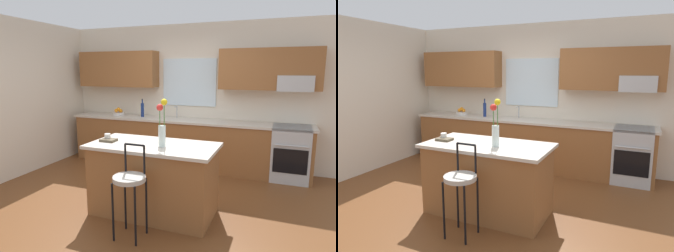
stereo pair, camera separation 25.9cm
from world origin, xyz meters
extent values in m
plane|color=brown|center=(0.00, 0.00, 0.00)|extent=(14.00, 14.00, 0.00)
cube|color=beige|center=(-2.56, 0.30, 1.35)|extent=(0.12, 4.60, 2.70)
cube|color=beige|center=(0.00, 2.06, 1.35)|extent=(5.60, 0.12, 2.70)
cube|color=brown|center=(-1.47, 1.83, 1.85)|extent=(1.67, 0.34, 0.70)
cube|color=brown|center=(1.47, 1.83, 1.85)|extent=(1.67, 0.34, 0.70)
cube|color=silver|center=(0.00, 1.99, 1.60)|extent=(1.06, 0.03, 0.90)
cube|color=#B7BABC|center=(1.89, 1.80, 1.62)|extent=(0.56, 0.36, 0.26)
cube|color=brown|center=(0.00, 1.70, 0.44)|extent=(4.50, 0.60, 0.88)
cube|color=beige|center=(0.00, 1.70, 0.90)|extent=(4.56, 0.64, 0.04)
cube|color=#B7BABC|center=(-0.20, 1.70, 0.85)|extent=(0.54, 0.38, 0.11)
cylinder|color=#B7BABC|center=(-0.20, 1.86, 1.03)|extent=(0.02, 0.02, 0.22)
cylinder|color=#B7BABC|center=(-0.20, 1.80, 1.14)|extent=(0.02, 0.12, 0.02)
cube|color=#B7BABC|center=(1.89, 1.68, 0.46)|extent=(0.60, 0.60, 0.92)
cube|color=black|center=(1.89, 1.38, 0.40)|extent=(0.52, 0.02, 0.40)
cylinder|color=#B7BABC|center=(1.89, 1.35, 0.66)|extent=(0.50, 0.02, 0.02)
cube|color=brown|center=(0.25, -0.28, 0.44)|extent=(1.53, 0.75, 0.88)
cube|color=beige|center=(0.25, -0.28, 0.90)|extent=(1.61, 0.83, 0.04)
cylinder|color=black|center=(0.11, -1.05, 0.33)|extent=(0.02, 0.02, 0.66)
cylinder|color=black|center=(0.38, -1.05, 0.33)|extent=(0.02, 0.02, 0.66)
cylinder|color=black|center=(0.11, -0.78, 0.33)|extent=(0.02, 0.02, 0.66)
cylinder|color=black|center=(0.38, -0.78, 0.33)|extent=(0.02, 0.02, 0.66)
cylinder|color=#B2ADA3|center=(0.25, -0.91, 0.69)|extent=(0.36, 0.36, 0.05)
cylinder|color=black|center=(0.13, -0.78, 0.87)|extent=(0.02, 0.02, 0.32)
cylinder|color=black|center=(0.36, -0.78, 0.87)|extent=(0.02, 0.02, 0.32)
cylinder|color=black|center=(0.25, -0.78, 1.03)|extent=(0.23, 0.02, 0.02)
cylinder|color=silver|center=(0.40, -0.35, 1.05)|extent=(0.09, 0.09, 0.26)
cylinder|color=#3D722D|center=(0.43, -0.36, 1.23)|extent=(0.01, 0.01, 0.47)
sphere|color=yellow|center=(0.43, -0.36, 1.47)|extent=(0.08, 0.08, 0.08)
cylinder|color=#3D722D|center=(0.37, -0.34, 1.20)|extent=(0.01, 0.01, 0.40)
sphere|color=red|center=(0.37, -0.34, 1.40)|extent=(0.08, 0.08, 0.08)
cylinder|color=silver|center=(-0.40, -0.31, 0.97)|extent=(0.08, 0.08, 0.09)
cube|color=brown|center=(-0.36, -0.35, 0.94)|extent=(0.20, 0.15, 0.03)
cylinder|color=silver|center=(-1.42, 1.70, 0.95)|extent=(0.24, 0.24, 0.06)
sphere|color=orange|center=(-1.37, 1.70, 1.01)|extent=(0.07, 0.07, 0.07)
sphere|color=orange|center=(-1.42, 1.75, 1.01)|extent=(0.07, 0.07, 0.07)
sphere|color=orange|center=(-1.47, 1.70, 1.01)|extent=(0.07, 0.07, 0.07)
sphere|color=orange|center=(-1.42, 1.70, 1.04)|extent=(0.08, 0.08, 0.08)
cylinder|color=navy|center=(-0.87, 1.70, 1.06)|extent=(0.06, 0.06, 0.27)
cylinder|color=navy|center=(-0.87, 1.70, 1.23)|extent=(0.03, 0.03, 0.07)
cylinder|color=black|center=(-0.87, 1.70, 1.27)|extent=(0.03, 0.03, 0.02)
camera|label=1|loc=(1.76, -3.63, 1.84)|focal=32.22mm
camera|label=2|loc=(2.00, -3.53, 1.84)|focal=32.22mm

